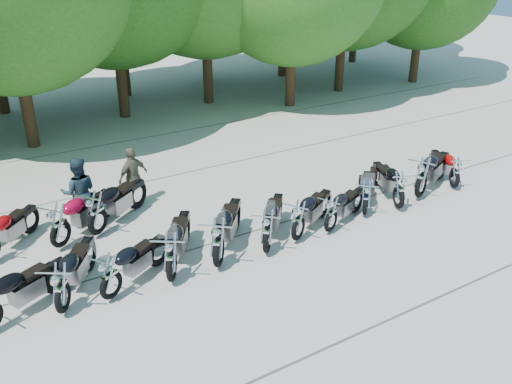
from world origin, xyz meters
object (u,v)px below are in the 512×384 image
motorcycle_4 (218,241)px  motorcycle_11 (455,171)px  motorcycle_2 (110,275)px  motorcycle_5 (267,230)px  motorcycle_1 (61,287)px  rider_2 (133,177)px  motorcycle_13 (59,224)px  motorcycle_10 (422,176)px  motorcycle_9 (400,189)px  motorcycle_7 (331,213)px  rider_1 (79,192)px  motorcycle_8 (366,197)px  motorcycle_3 (171,256)px  motorcycle_6 (298,219)px  motorcycle_14 (96,212)px

motorcycle_4 → motorcycle_11: 8.11m
motorcycle_2 → motorcycle_5: (3.74, -0.13, 0.04)m
motorcycle_1 → motorcycle_5: size_ratio=0.99×
motorcycle_1 → rider_2: bearing=-92.9°
motorcycle_5 → motorcycle_13: 4.98m
motorcycle_10 → motorcycle_9: bearing=75.7°
motorcycle_7 → motorcycle_10: bearing=-108.9°
motorcycle_2 → rider_1: 3.68m
rider_1 → motorcycle_11: bearing=177.4°
motorcycle_8 → rider_2: rider_2 is taller
motorcycle_7 → motorcycle_9: size_ratio=0.91×
motorcycle_11 → motorcycle_4: bearing=27.3°
motorcycle_13 → rider_1: size_ratio=1.27×
motorcycle_10 → motorcycle_11: motorcycle_10 is taller
rider_1 → rider_2: bearing=-147.2°
motorcycle_3 → motorcycle_1: bearing=31.0°
motorcycle_1 → motorcycle_11: motorcycle_1 is taller
motorcycle_4 → motorcycle_5: bearing=-141.3°
motorcycle_8 → rider_2: 6.43m
motorcycle_13 → motorcycle_4: bearing=-171.1°
motorcycle_6 → motorcycle_8: motorcycle_6 is taller
motorcycle_2 → rider_2: rider_2 is taller
motorcycle_11 → rider_1: 10.78m
motorcycle_4 → rider_2: bearing=-42.6°
motorcycle_6 → motorcycle_13: (-5.08, 2.72, 0.05)m
rider_1 → motorcycle_14: bearing=118.1°
rider_1 → motorcycle_7: bearing=161.1°
rider_1 → motorcycle_2: bearing=100.4°
motorcycle_1 → motorcycle_3: motorcycle_3 is taller
motorcycle_1 → motorcycle_10: 10.12m
motorcycle_2 → motorcycle_6: bearing=-120.2°
motorcycle_2 → motorcycle_3: 1.33m
motorcycle_10 → motorcycle_5: bearing=69.5°
motorcycle_1 → motorcycle_8: (8.02, 0.07, -0.06)m
motorcycle_1 → motorcycle_6: motorcycle_1 is taller
motorcycle_1 → motorcycle_14: size_ratio=0.92×
rider_1 → rider_2: 1.67m
motorcycle_4 → motorcycle_7: bearing=-139.6°
motorcycle_1 → motorcycle_2: bearing=-150.6°
motorcycle_1 → motorcycle_6: (5.67, -0.11, -0.02)m
motorcycle_3 → motorcycle_6: motorcycle_3 is taller
motorcycle_11 → rider_1: bearing=6.8°
motorcycle_13 → rider_1: rider_1 is taller
motorcycle_1 → motorcycle_7: bearing=-148.2°
motorcycle_6 → motorcycle_13: bearing=33.0°
motorcycle_9 → rider_1: size_ratio=1.20×
motorcycle_3 → rider_2: size_ratio=1.40×
motorcycle_3 → motorcycle_4: size_ratio=0.96×
motorcycle_6 → rider_2: size_ratio=1.29×
motorcycle_2 → motorcycle_7: 5.67m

